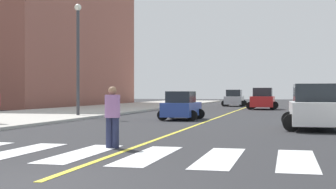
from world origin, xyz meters
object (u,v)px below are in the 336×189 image
car_white_third (314,108)px  pedestrian_crossing (112,114)px  car_silver_second (234,99)px  street_lamp (78,49)px  car_blue_nearest (181,106)px  car_red_fourth (263,99)px

car_white_third → pedestrian_crossing: (-5.99, -8.77, 0.05)m
car_silver_second → street_lamp: bearing=-103.9°
pedestrian_crossing → street_lamp: (-8.12, 15.76, 3.39)m
car_blue_nearest → pedestrian_crossing: bearing=-84.8°
car_white_third → street_lamp: street_lamp is taller
car_silver_second → car_blue_nearest: bearing=-89.9°
car_blue_nearest → street_lamp: 7.89m
car_silver_second → street_lamp: 29.01m
car_blue_nearest → car_silver_second: car_silver_second is taller
street_lamp → pedestrian_crossing: bearing=-62.8°
car_blue_nearest → street_lamp: (-6.97, 0.97, 3.58)m
car_red_fourth → pedestrian_crossing: 34.08m
car_blue_nearest → car_white_third: car_white_third is taller
street_lamp → car_red_fourth: bearing=59.5°
car_silver_second → street_lamp: size_ratio=0.61×
car_red_fourth → pedestrian_crossing: bearing=86.4°
car_red_fourth → pedestrian_crossing: size_ratio=2.60×
car_silver_second → car_white_third: car_white_third is taller
pedestrian_crossing → street_lamp: bearing=113.0°
car_blue_nearest → pedestrian_crossing: pedestrian_crossing is taller
car_blue_nearest → car_red_fourth: 19.56m
car_white_third → pedestrian_crossing: bearing=54.1°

